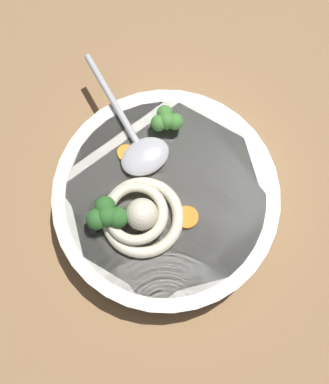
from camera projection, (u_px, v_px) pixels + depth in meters
table_slab at (166, 208)px, 68.16cm from camera, size 93.63×93.63×3.99cm
soup_bowl at (164, 197)px, 63.74cm from camera, size 27.18×27.18×5.13cm
noodle_pile at (141, 215)px, 59.34cm from camera, size 10.53×10.33×4.23cm
soup_spoon at (139, 147)px, 61.80cm from camera, size 7.59×17.50×1.60cm
broccoli_floret_beside_chili at (107, 215)px, 58.27cm from camera, size 4.82×4.15×3.81cm
broccoli_floret_front at (166, 120)px, 61.42cm from camera, size 3.84×3.30×3.04cm
carrot_slice_right at (187, 217)px, 60.33cm from camera, size 2.64×2.64×0.60cm
carrot_slice_extra_a at (126, 153)px, 62.20cm from camera, size 2.04×2.04×0.49cm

